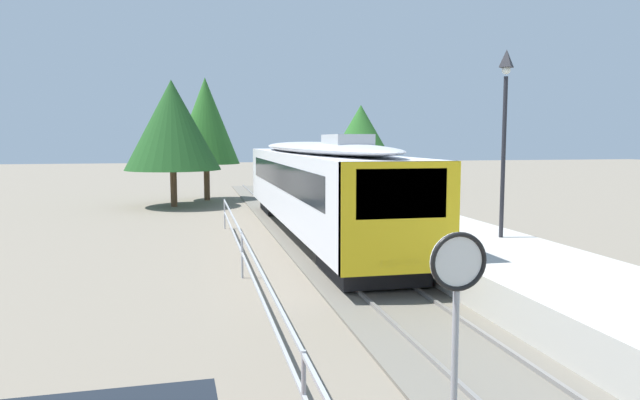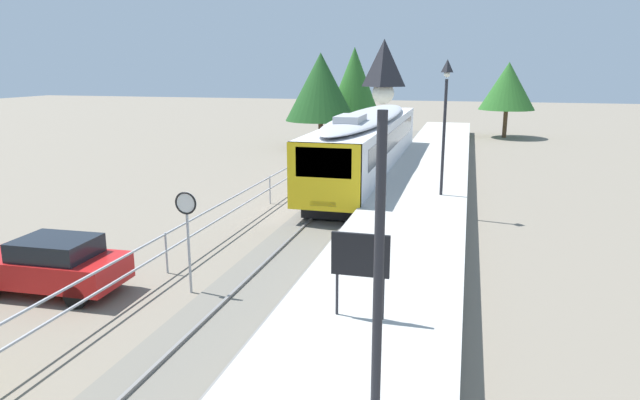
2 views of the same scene
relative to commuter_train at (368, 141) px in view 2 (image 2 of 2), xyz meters
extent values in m
plane|color=slate|center=(-3.00, -5.21, -2.15)|extent=(160.00, 160.00, 0.00)
cube|color=#6B665B|center=(0.00, -5.21, -2.12)|extent=(3.20, 60.00, 0.06)
cube|color=slate|center=(-0.72, -5.21, -2.05)|extent=(0.08, 60.00, 0.08)
cube|color=slate|center=(0.72, -5.21, -2.05)|extent=(0.08, 60.00, 0.08)
cube|color=silver|center=(0.00, 0.11, -0.18)|extent=(2.80, 19.20, 2.55)
cube|color=yellow|center=(0.00, -9.39, -0.18)|extent=(2.80, 0.24, 2.55)
cube|color=black|center=(0.00, -9.47, 0.38)|extent=(2.13, 0.08, 1.12)
cube|color=black|center=(0.00, 0.11, 0.23)|extent=(2.82, 16.13, 0.92)
ellipsoid|color=#B2B5BA|center=(0.00, 0.11, 1.27)|extent=(2.69, 18.43, 0.44)
cube|color=#B2B5BA|center=(0.00, -4.69, 1.55)|extent=(1.10, 2.20, 0.36)
cube|color=#EAE5C6|center=(0.00, -9.46, -1.18)|extent=(1.00, 0.10, 0.20)
cube|color=black|center=(0.00, -7.09, -1.73)|extent=(2.24, 3.20, 0.55)
cube|color=black|center=(0.00, 7.31, -1.73)|extent=(2.24, 3.20, 0.55)
cube|color=#B7B5AD|center=(3.25, -5.21, -1.70)|extent=(3.90, 60.00, 0.90)
cylinder|color=#232328|center=(4.16, -23.07, 1.05)|extent=(0.12, 0.12, 4.60)
pyramid|color=#232328|center=(4.16, -23.07, 3.85)|extent=(0.34, 0.34, 0.50)
sphere|color=silver|center=(4.16, -23.07, 3.53)|extent=(0.24, 0.24, 0.24)
cylinder|color=#232328|center=(4.16, -6.50, 1.05)|extent=(0.12, 0.12, 4.60)
pyramid|color=#232328|center=(4.16, -6.50, 3.85)|extent=(0.34, 0.34, 0.50)
sphere|color=silver|center=(4.16, -6.50, 3.53)|extent=(0.24, 0.24, 0.24)
cylinder|color=#232328|center=(2.64, -18.59, -0.80)|extent=(0.06, 0.06, 0.90)
cylinder|color=#232328|center=(3.60, -18.59, -0.80)|extent=(0.06, 0.06, 0.90)
cube|color=black|center=(3.12, -18.59, 0.10)|extent=(1.20, 0.08, 0.90)
cylinder|color=#9EA0A5|center=(-1.93, -16.37, -1.05)|extent=(0.07, 0.07, 2.20)
cylinder|color=white|center=(-1.93, -16.39, 0.35)|extent=(0.60, 0.03, 0.60)
torus|color=black|center=(-1.93, -16.40, 0.35)|extent=(0.61, 0.05, 0.61)
cube|color=#9EA0A5|center=(-3.30, -15.21, -0.95)|extent=(0.05, 36.00, 0.05)
cube|color=#9EA0A5|center=(-3.30, -15.21, -1.46)|extent=(0.05, 36.00, 0.05)
cylinder|color=#9EA0A5|center=(-3.30, -15.21, -1.52)|extent=(0.06, 0.06, 1.25)
cylinder|color=#9EA0A5|center=(-3.30, -6.21, -1.52)|extent=(0.06, 0.06, 1.25)
cylinder|color=#9EA0A5|center=(-3.30, 2.79, -1.52)|extent=(0.06, 0.06, 1.25)
cube|color=red|center=(-5.60, -17.29, -1.48)|extent=(4.06, 1.89, 0.72)
cube|color=black|center=(-5.35, -17.28, -0.87)|extent=(2.05, 1.62, 0.50)
cylinder|color=black|center=(-6.95, -16.56, -1.84)|extent=(0.63, 0.22, 0.62)
cylinder|color=black|center=(-4.25, -18.03, -1.84)|extent=(0.63, 0.22, 0.62)
cylinder|color=black|center=(-4.31, -16.47, -1.84)|extent=(0.63, 0.22, 0.62)
cylinder|color=brown|center=(8.12, 21.82, -0.95)|extent=(0.36, 0.36, 2.39)
cone|color=#286023|center=(8.12, 21.82, 2.24)|extent=(4.67, 4.67, 3.99)
cylinder|color=brown|center=(-5.64, 11.62, -1.12)|extent=(0.36, 0.36, 2.05)
cone|color=#1E4C1E|center=(-5.64, 11.62, 2.38)|extent=(5.26, 5.26, 4.94)
cylinder|color=brown|center=(-3.75, 14.79, -1.02)|extent=(0.36, 0.36, 2.25)
cone|color=#286023|center=(-3.75, 14.79, 2.72)|extent=(4.06, 4.06, 5.22)
camera|label=1|loc=(-4.52, -21.76, 1.58)|focal=32.78mm
camera|label=2|loc=(5.08, -29.24, 3.81)|focal=31.54mm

